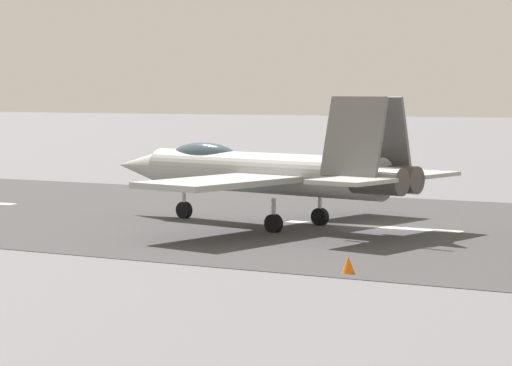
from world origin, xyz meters
TOP-DOWN VIEW (x-y plane):
  - ground_plane at (0.00, 0.00)m, footprint 400.00×400.00m
  - runway_strip at (-0.02, 0.00)m, footprint 240.00×26.00m
  - fighter_jet at (4.75, 1.96)m, footprint 16.67×15.02m
  - marker_cone_near at (-3.65, 11.99)m, footprint 0.44×0.44m

SIDE VIEW (x-z plane):
  - ground_plane at x=0.00m, z-range 0.00..0.00m
  - runway_strip at x=-0.02m, z-range 0.00..0.02m
  - marker_cone_near at x=-3.65m, z-range 0.00..0.55m
  - fighter_jet at x=4.75m, z-range -0.42..5.12m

